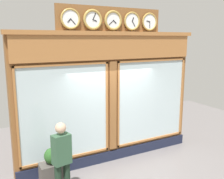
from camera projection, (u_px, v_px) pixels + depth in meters
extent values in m
cube|color=brown|center=(109.00, 99.00, 6.93)|extent=(5.09, 0.30, 3.40)
cube|color=#191E33|center=(112.00, 155.00, 7.09)|extent=(5.09, 0.08, 0.28)
cube|color=#A56936|center=(113.00, 47.00, 6.50)|extent=(4.99, 0.08, 0.61)
cube|color=#A56936|center=(112.00, 33.00, 6.45)|extent=(5.20, 0.20, 0.10)
cube|color=silver|center=(152.00, 101.00, 7.42)|extent=(2.20, 0.02, 2.29)
cube|color=#A56936|center=(153.00, 60.00, 7.18)|extent=(2.30, 0.04, 0.05)
cube|color=#A56936|center=(151.00, 139.00, 7.63)|extent=(2.30, 0.04, 0.05)
cube|color=#A56936|center=(181.00, 97.00, 7.92)|extent=(0.05, 0.04, 2.39)
cube|color=#A56936|center=(118.00, 105.00, 6.88)|extent=(0.05, 0.04, 2.39)
cube|color=silver|center=(65.00, 113.00, 6.22)|extent=(2.20, 0.02, 2.29)
cube|color=#A56936|center=(64.00, 65.00, 5.98)|extent=(2.30, 0.04, 0.05)
cube|color=#A56936|center=(67.00, 157.00, 6.43)|extent=(2.30, 0.04, 0.05)
cube|color=#A56936|center=(17.00, 120.00, 5.68)|extent=(0.05, 0.04, 2.39)
cube|color=#A56936|center=(107.00, 107.00, 6.72)|extent=(0.05, 0.04, 2.39)
cube|color=brown|center=(113.00, 106.00, 6.81)|extent=(0.20, 0.10, 2.39)
cube|color=brown|center=(112.00, 21.00, 6.42)|extent=(2.89, 0.06, 0.67)
cylinder|color=white|center=(149.00, 22.00, 6.87)|extent=(0.39, 0.02, 0.39)
torus|color=#B79347|center=(150.00, 22.00, 6.86)|extent=(0.47, 0.05, 0.47)
cube|color=black|center=(148.00, 21.00, 6.83)|extent=(0.11, 0.01, 0.04)
cube|color=black|center=(150.00, 25.00, 6.87)|extent=(0.02, 0.01, 0.17)
sphere|color=black|center=(150.00, 22.00, 6.85)|extent=(0.02, 0.02, 0.02)
cylinder|color=white|center=(132.00, 21.00, 6.61)|extent=(0.39, 0.02, 0.39)
torus|color=#B79347|center=(132.00, 21.00, 6.61)|extent=(0.48, 0.05, 0.48)
cube|color=black|center=(133.00, 19.00, 6.60)|extent=(0.06, 0.01, 0.11)
cube|color=black|center=(134.00, 24.00, 6.63)|extent=(0.10, 0.01, 0.15)
sphere|color=black|center=(132.00, 21.00, 6.59)|extent=(0.02, 0.02, 0.02)
cylinder|color=white|center=(113.00, 20.00, 6.35)|extent=(0.39, 0.02, 0.39)
torus|color=#B79347|center=(113.00, 20.00, 6.35)|extent=(0.49, 0.06, 0.49)
cube|color=black|center=(115.00, 22.00, 6.36)|extent=(0.09, 0.01, 0.08)
cube|color=black|center=(111.00, 23.00, 6.32)|extent=(0.13, 0.01, 0.12)
sphere|color=black|center=(113.00, 20.00, 6.34)|extent=(0.02, 0.02, 0.02)
cylinder|color=white|center=(93.00, 20.00, 6.10)|extent=(0.39, 0.02, 0.39)
torus|color=#B79347|center=(93.00, 20.00, 6.09)|extent=(0.49, 0.06, 0.49)
cube|color=black|center=(95.00, 20.00, 6.11)|extent=(0.11, 0.01, 0.05)
cube|color=black|center=(94.00, 16.00, 6.08)|extent=(0.08, 0.01, 0.16)
sphere|color=black|center=(93.00, 20.00, 6.08)|extent=(0.02, 0.02, 0.02)
cylinder|color=white|center=(70.00, 19.00, 5.84)|extent=(0.39, 0.02, 0.39)
torus|color=#B79347|center=(70.00, 19.00, 5.83)|extent=(0.48, 0.05, 0.48)
cube|color=black|center=(69.00, 20.00, 5.82)|extent=(0.09, 0.01, 0.09)
cube|color=black|center=(73.00, 22.00, 5.86)|extent=(0.12, 0.01, 0.13)
sphere|color=black|center=(71.00, 19.00, 5.82)|extent=(0.02, 0.02, 0.02)
cube|color=#33563D|center=(61.00, 149.00, 5.13)|extent=(0.40, 0.29, 0.62)
sphere|color=tan|center=(61.00, 128.00, 5.04)|extent=(0.22, 0.22, 0.22)
cube|color=#4C4742|center=(53.00, 176.00, 5.66)|extent=(0.56, 0.36, 0.63)
sphere|color=#285623|center=(52.00, 156.00, 5.57)|extent=(0.35, 0.35, 0.35)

